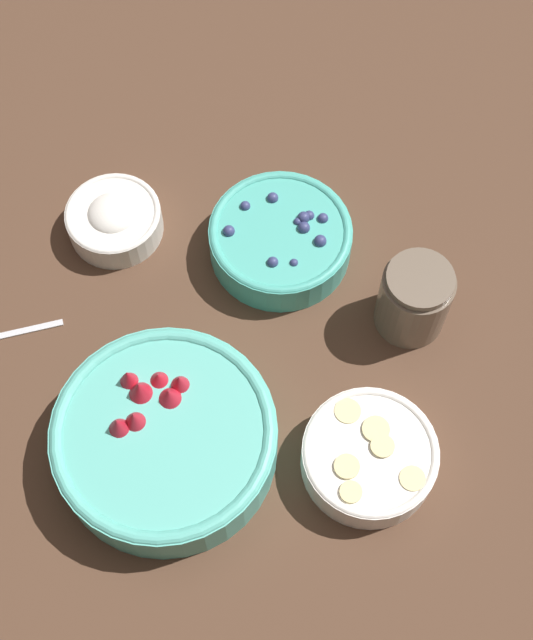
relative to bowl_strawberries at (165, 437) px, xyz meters
name	(u,v)px	position (x,y,z in m)	size (l,w,h in m)	color
ground_plane	(200,346)	(-0.07, 0.12, -0.04)	(4.00, 4.00, 0.00)	#4C3323
bowl_strawberries	(165,437)	(0.00, 0.00, 0.00)	(0.25, 0.25, 0.09)	#56B7A8
bowl_blueberries	(280,238)	(-0.10, 0.28, -0.01)	(0.18, 0.18, 0.06)	#47AD9E
bowl_bananas	(369,456)	(0.18, 0.15, -0.01)	(0.15, 0.15, 0.05)	white
bowl_cream	(114,219)	(-0.27, 0.16, -0.01)	(0.12, 0.12, 0.05)	silver
jar_chocolate	(414,300)	(0.09, 0.33, 0.01)	(0.09, 0.09, 0.10)	brown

